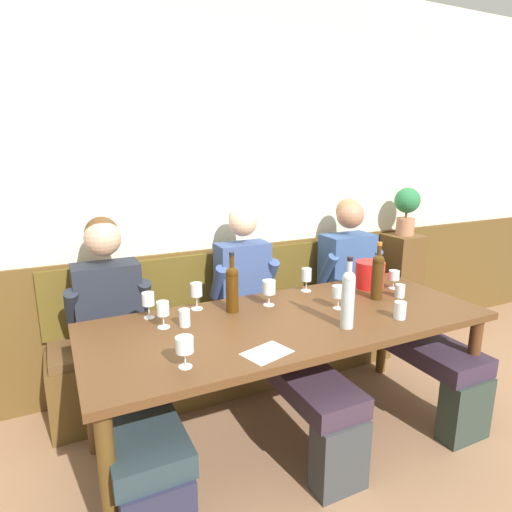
# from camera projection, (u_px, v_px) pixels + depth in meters

# --- Properties ---
(ground_plane) EXTENTS (6.80, 6.80, 0.02)m
(ground_plane) POSITION_uv_depth(u_px,v_px,m) (296.00, 449.00, 2.47)
(ground_plane) COLOR #976D4E
(ground_plane) RESTS_ON ground
(room_wall_back) EXTENTS (6.80, 0.08, 2.80)m
(room_wall_back) POSITION_uv_depth(u_px,v_px,m) (222.00, 186.00, 3.07)
(room_wall_back) COLOR beige
(room_wall_back) RESTS_ON ground
(wood_wainscot_panel) EXTENTS (6.80, 0.03, 0.96)m
(wood_wainscot_panel) POSITION_uv_depth(u_px,v_px,m) (227.00, 310.00, 3.25)
(wood_wainscot_panel) COLOR brown
(wood_wainscot_panel) RESTS_ON ground
(wall_bench) EXTENTS (2.50, 0.42, 0.94)m
(wall_bench) POSITION_uv_depth(u_px,v_px,m) (238.00, 345.00, 3.12)
(wall_bench) COLOR brown
(wall_bench) RESTS_ON ground
(dining_table) EXTENTS (2.20, 0.89, 0.76)m
(dining_table) POSITION_uv_depth(u_px,v_px,m) (290.00, 331.00, 2.38)
(dining_table) COLOR #52321A
(dining_table) RESTS_ON ground
(person_center_left_seat) EXTENTS (0.49, 1.34, 1.27)m
(person_center_left_seat) POSITION_uv_depth(u_px,v_px,m) (119.00, 346.00, 2.33)
(person_center_left_seat) COLOR #25263C
(person_center_left_seat) RESTS_ON ground
(person_right_seat) EXTENTS (0.46, 1.33, 1.29)m
(person_right_seat) POSITION_uv_depth(u_px,v_px,m) (268.00, 321.00, 2.70)
(person_right_seat) COLOR #35373A
(person_right_seat) RESTS_ON ground
(person_left_seat) EXTENTS (0.50, 1.35, 1.29)m
(person_left_seat) POSITION_uv_depth(u_px,v_px,m) (377.00, 296.00, 3.10)
(person_left_seat) COLOR #2A362E
(person_left_seat) RESTS_ON ground
(ice_bucket) EXTENTS (0.19, 0.19, 0.18)m
(ice_bucket) POSITION_uv_depth(u_px,v_px,m) (370.00, 275.00, 2.87)
(ice_bucket) COLOR red
(ice_bucket) RESTS_ON dining_table
(wine_bottle_green_tall) EXTENTS (0.07, 0.07, 0.35)m
(wine_bottle_green_tall) POSITION_uv_depth(u_px,v_px,m) (232.00, 287.00, 2.43)
(wine_bottle_green_tall) COLOR #452708
(wine_bottle_green_tall) RESTS_ON dining_table
(wine_bottle_amber_mid) EXTENTS (0.07, 0.07, 0.38)m
(wine_bottle_amber_mid) POSITION_uv_depth(u_px,v_px,m) (348.00, 297.00, 2.21)
(wine_bottle_amber_mid) COLOR #B4C1C8
(wine_bottle_amber_mid) RESTS_ON dining_table
(wine_bottle_clear_water) EXTENTS (0.07, 0.07, 0.36)m
(wine_bottle_clear_water) POSITION_uv_depth(u_px,v_px,m) (378.00, 275.00, 2.64)
(wine_bottle_clear_water) COLOR #41270D
(wine_bottle_clear_water) RESTS_ON dining_table
(wine_glass_by_bottle) EXTENTS (0.07, 0.07, 0.12)m
(wine_glass_by_bottle) POSITION_uv_depth(u_px,v_px,m) (394.00, 276.00, 2.84)
(wine_glass_by_bottle) COLOR silver
(wine_glass_by_bottle) RESTS_ON dining_table
(wine_glass_mid_right) EXTENTS (0.06, 0.06, 0.14)m
(wine_glass_mid_right) POSITION_uv_depth(u_px,v_px,m) (163.00, 310.00, 2.22)
(wine_glass_mid_right) COLOR silver
(wine_glass_mid_right) RESTS_ON dining_table
(wine_glass_near_bucket) EXTENTS (0.07, 0.07, 0.15)m
(wine_glass_near_bucket) POSITION_uv_depth(u_px,v_px,m) (148.00, 300.00, 2.35)
(wine_glass_near_bucket) COLOR silver
(wine_glass_near_bucket) RESTS_ON dining_table
(wine_glass_center_rear) EXTENTS (0.08, 0.08, 0.15)m
(wine_glass_center_rear) POSITION_uv_depth(u_px,v_px,m) (269.00, 288.00, 2.53)
(wine_glass_center_rear) COLOR silver
(wine_glass_center_rear) RESTS_ON dining_table
(wine_glass_left_end) EXTENTS (0.07, 0.07, 0.16)m
(wine_glass_left_end) POSITION_uv_depth(u_px,v_px,m) (196.00, 291.00, 2.47)
(wine_glass_left_end) COLOR silver
(wine_glass_left_end) RESTS_ON dining_table
(wine_glass_right_end) EXTENTS (0.08, 0.08, 0.14)m
(wine_glass_right_end) POSITION_uv_depth(u_px,v_px,m) (339.00, 293.00, 2.48)
(wine_glass_right_end) COLOR silver
(wine_glass_right_end) RESTS_ON dining_table
(wine_glass_center_front) EXTENTS (0.08, 0.08, 0.14)m
(wine_glass_center_front) POSITION_uv_depth(u_px,v_px,m) (185.00, 345.00, 1.81)
(wine_glass_center_front) COLOR silver
(wine_glass_center_front) RESTS_ON dining_table
(wine_glass_mid_left) EXTENTS (0.07, 0.07, 0.15)m
(wine_glass_mid_left) POSITION_uv_depth(u_px,v_px,m) (306.00, 276.00, 2.79)
(wine_glass_mid_left) COLOR silver
(wine_glass_mid_left) RESTS_ON dining_table
(water_tumbler_center) EXTENTS (0.06, 0.06, 0.10)m
(water_tumbler_center) POSITION_uv_depth(u_px,v_px,m) (400.00, 310.00, 2.35)
(water_tumbler_center) COLOR silver
(water_tumbler_center) RESTS_ON dining_table
(water_tumbler_right) EXTENTS (0.06, 0.06, 0.09)m
(water_tumbler_right) POSITION_uv_depth(u_px,v_px,m) (185.00, 318.00, 2.25)
(water_tumbler_right) COLOR silver
(water_tumbler_right) RESTS_ON dining_table
(water_tumbler_left) EXTENTS (0.06, 0.06, 0.08)m
(water_tumbler_left) POSITION_uv_depth(u_px,v_px,m) (400.00, 291.00, 2.69)
(water_tumbler_left) COLOR silver
(water_tumbler_left) RESTS_ON dining_table
(tasting_sheet_left_guest) EXTENTS (0.24, 0.20, 0.00)m
(tasting_sheet_left_guest) POSITION_uv_depth(u_px,v_px,m) (267.00, 353.00, 1.97)
(tasting_sheet_left_guest) COLOR white
(tasting_sheet_left_guest) RESTS_ON dining_table
(corner_pedestal) EXTENTS (0.28, 0.28, 0.95)m
(corner_pedestal) POSITION_uv_depth(u_px,v_px,m) (400.00, 288.00, 3.76)
(corner_pedestal) COLOR brown
(corner_pedestal) RESTS_ON ground
(potted_plant) EXTENTS (0.21, 0.21, 0.40)m
(potted_plant) POSITION_uv_depth(u_px,v_px,m) (407.00, 207.00, 3.58)
(potted_plant) COLOR #A87252
(potted_plant) RESTS_ON corner_pedestal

